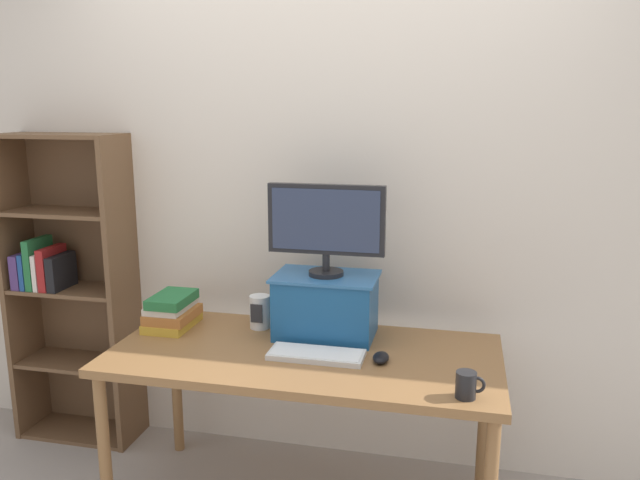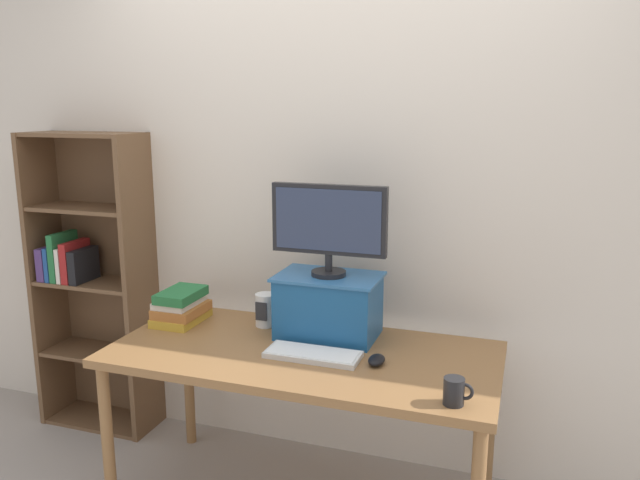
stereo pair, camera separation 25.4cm
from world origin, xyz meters
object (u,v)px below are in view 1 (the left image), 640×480
riser_box (326,304)px  coffee_mug (467,385)px  desk (304,366)px  keyboard (316,354)px  desk_speaker (260,312)px  computer_monitor (326,224)px  book_stack (172,312)px  computer_mouse (381,358)px  bookshelf_unit (71,286)px

riser_box → coffee_mug: 0.77m
desk → coffee_mug: 0.72m
keyboard → desk_speaker: bearing=140.0°
computer_monitor → keyboard: computer_monitor is taller
book_stack → computer_monitor: bearing=4.2°
desk_speaker → desk: bearing=-39.9°
riser_box → desk_speaker: (-0.31, 0.03, -0.07)m
computer_mouse → computer_monitor: bearing=139.6°
book_stack → desk_speaker: size_ratio=1.75×
book_stack → coffee_mug: (1.31, -0.42, -0.03)m
keyboard → coffee_mug: coffee_mug is taller
riser_box → desk_speaker: 0.32m
book_stack → desk_speaker: (0.39, 0.08, 0.00)m
computer_monitor → keyboard: size_ratio=1.31×
desk → keyboard: size_ratio=4.16×
desk → computer_mouse: 0.34m
computer_monitor → coffee_mug: (0.60, -0.47, -0.45)m
book_stack → keyboard: bearing=-15.1°
coffee_mug → keyboard: bearing=158.9°
computer_mouse → book_stack: 1.00m
desk → computer_monitor: computer_monitor is taller
desk → bookshelf_unit: (-1.34, 0.38, 0.15)m
computer_monitor → desk: bearing=-104.4°
riser_box → book_stack: (-0.71, -0.05, -0.07)m
keyboard → book_stack: (-0.72, 0.19, 0.06)m
computer_monitor → book_stack: bearing=-175.8°
keyboard → desk: bearing=139.6°
desk_speaker → computer_monitor: bearing=-5.3°
desk → book_stack: 0.69m
computer_mouse → desk: bearing=172.6°
keyboard → coffee_mug: size_ratio=3.74×
keyboard → riser_box: bearing=93.5°
bookshelf_unit → riser_box: bearing=-7.8°
riser_box → computer_monitor: computer_monitor is taller
riser_box → computer_monitor: 0.36m
desk_speaker → bookshelf_unit: bearing=171.4°
desk → riser_box: bearing=75.7°
book_stack → desk_speaker: book_stack is taller
desk → computer_monitor: bearing=75.6°
riser_box → desk_speaker: riser_box is taller
keyboard → book_stack: size_ratio=1.45×
coffee_mug → desk_speaker: (-0.92, 0.50, 0.03)m
riser_box → keyboard: size_ratio=1.17×
keyboard → computer_monitor: bearing=93.6°
coffee_mug → book_stack: bearing=162.2°
book_stack → computer_mouse: bearing=-10.5°
keyboard → computer_mouse: size_ratio=3.69×
desk → coffee_mug: bearing=-23.4°
bookshelf_unit → keyboard: size_ratio=4.15×
computer_monitor → keyboard: (0.02, -0.25, -0.49)m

